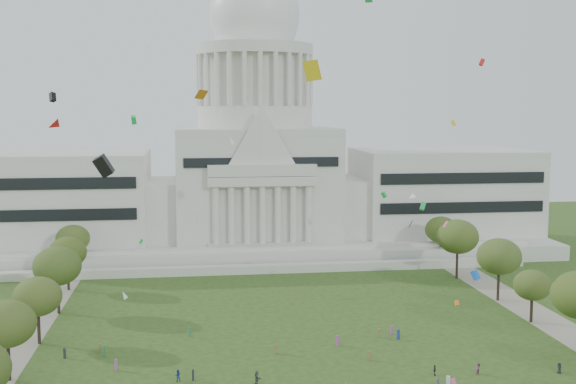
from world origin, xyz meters
TOP-DOWN VIEW (x-y plane):
  - capitol at (0.00, 113.59)m, footprint 160.00×64.50m
  - path_left at (-48.00, 30.00)m, footprint 8.00×160.00m
  - path_right at (48.00, 30.00)m, footprint 8.00×160.00m
  - row_tree_l_2 at (-45.04, 17.30)m, footprint 8.42×8.42m
  - row_tree_l_3 at (-44.09, 33.92)m, footprint 8.12×8.12m
  - row_tree_r_3 at (44.40, 34.48)m, footprint 7.01×7.01m
  - row_tree_l_4 at (-44.08, 52.42)m, footprint 9.29×9.29m
  - row_tree_r_4 at (44.76, 50.04)m, footprint 9.19×9.19m
  - row_tree_l_5 at (-45.22, 71.01)m, footprint 8.33×8.33m
  - row_tree_r_5 at (43.49, 70.19)m, footprint 9.82×9.82m
  - row_tree_l_6 at (-46.87, 89.14)m, footprint 8.19×8.19m
  - row_tree_r_6 at (45.96, 88.13)m, footprint 8.42×8.42m
  - person_0 at (36.42, 9.18)m, footprint 0.79×0.94m
  - person_2 at (24.22, 10.34)m, footprint 1.01×0.90m
  - person_3 at (16.28, 6.01)m, footprint 0.71×1.07m
  - person_5 at (-9.17, 10.88)m, footprint 1.31×1.98m
  - person_8 at (-20.54, 13.61)m, footprint 0.93×0.65m
  - person_10 at (17.52, 10.90)m, footprint 0.80×1.04m
  - distant_crowd at (-12.07, 15.37)m, footprint 57.01×40.63m
  - kite_swarm at (-1.58, 7.69)m, footprint 94.29×102.17m

SIDE VIEW (x-z plane):
  - path_left at x=-48.00m, z-range 0.00..0.04m
  - path_right at x=48.00m, z-range 0.00..0.04m
  - person_3 at x=16.28m, z-range 0.00..1.52m
  - person_10 at x=17.52m, z-range 0.00..1.57m
  - person_0 at x=36.42m, z-range 0.00..1.63m
  - distant_crowd at x=-12.07m, z-range -0.12..1.82m
  - person_8 at x=-20.54m, z-range 0.00..1.77m
  - person_2 at x=24.22m, z-range 0.00..1.78m
  - person_5 at x=-9.17m, z-range 0.00..1.99m
  - row_tree_r_3 at x=44.40m, z-range 2.09..12.07m
  - row_tree_l_3 at x=-44.09m, z-range 2.43..13.98m
  - row_tree_l_6 at x=-46.87m, z-range 2.45..14.09m
  - row_tree_l_5 at x=-45.22m, z-range 2.49..14.34m
  - row_tree_r_6 at x=45.96m, z-range 2.52..14.49m
  - row_tree_l_2 at x=-45.04m, z-range 2.52..14.49m
  - row_tree_r_4 at x=44.76m, z-range 2.76..15.82m
  - row_tree_l_4 at x=-44.08m, z-range 2.79..16.00m
  - row_tree_r_5 at x=43.49m, z-range 2.95..16.91m
  - capitol at x=0.00m, z-range -23.35..67.95m
  - kite_swarm at x=-1.58m, z-range 2.86..60.72m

